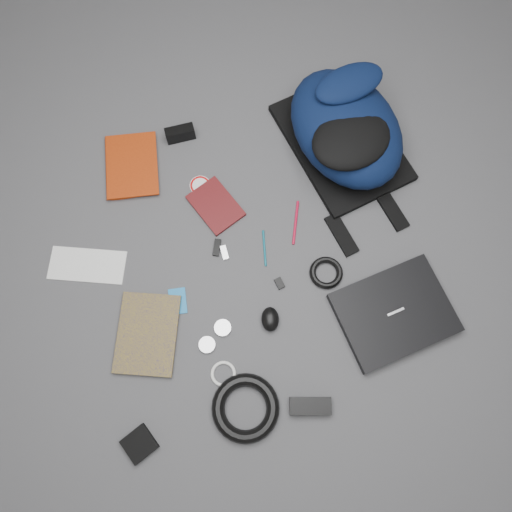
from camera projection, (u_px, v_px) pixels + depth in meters
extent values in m
plane|color=#4F4F51|center=(256.00, 258.00, 1.65)|extent=(4.00, 4.00, 0.00)
cube|color=black|center=(394.00, 313.00, 1.58)|extent=(0.38, 0.32, 0.03)
imported|color=#912708|center=(106.00, 168.00, 1.73)|extent=(0.21, 0.26, 0.03)
imported|color=#BA9D0D|center=(118.00, 332.00, 1.57)|extent=(0.26, 0.30, 0.02)
cube|color=white|center=(87.00, 265.00, 1.64)|extent=(0.27, 0.18, 0.00)
cube|color=#450D0E|center=(216.00, 206.00, 1.69)|extent=(0.19, 0.21, 0.01)
cube|color=black|center=(180.00, 134.00, 1.75)|extent=(0.10, 0.04, 0.06)
cylinder|color=white|center=(200.00, 185.00, 1.72)|extent=(0.09, 0.09, 0.00)
cylinder|color=#0C5F73|center=(264.00, 248.00, 1.65)|extent=(0.03, 0.12, 0.01)
cylinder|color=red|center=(296.00, 223.00, 1.68)|extent=(0.06, 0.15, 0.01)
cube|color=#1874BA|center=(178.00, 301.00, 1.60)|extent=(0.06, 0.09, 0.00)
cube|color=black|center=(217.00, 248.00, 1.65)|extent=(0.04, 0.06, 0.01)
cube|color=silver|center=(224.00, 253.00, 1.65)|extent=(0.02, 0.05, 0.01)
cube|color=black|center=(280.00, 283.00, 1.62)|extent=(0.03, 0.04, 0.01)
ellipsoid|color=black|center=(270.00, 319.00, 1.57)|extent=(0.07, 0.09, 0.04)
cylinder|color=#B1B1B3|center=(207.00, 345.00, 1.56)|extent=(0.07, 0.07, 0.01)
cylinder|color=silver|center=(223.00, 328.00, 1.57)|extent=(0.06, 0.06, 0.01)
torus|color=black|center=(326.00, 273.00, 1.62)|extent=(0.12, 0.12, 0.02)
cube|color=black|center=(310.00, 406.00, 1.50)|extent=(0.13, 0.08, 0.03)
torus|color=black|center=(246.00, 408.00, 1.49)|extent=(0.21, 0.21, 0.04)
cube|color=black|center=(139.00, 444.00, 1.47)|extent=(0.11, 0.11, 0.02)
torus|color=white|center=(223.00, 374.00, 1.53)|extent=(0.09, 0.09, 0.01)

